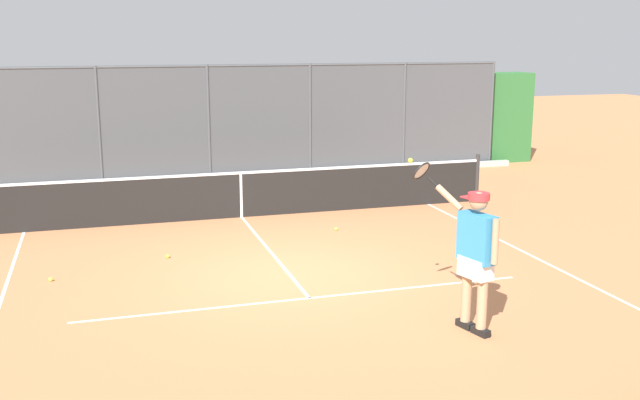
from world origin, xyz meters
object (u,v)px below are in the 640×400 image
at_px(tennis_ball_near_net, 336,229).
at_px(tennis_ball_near_baseline, 168,256).
at_px(tennis_ball_mid_court, 51,279).
at_px(tennis_player, 475,249).

bearing_deg(tennis_ball_near_net, tennis_ball_near_baseline, 15.60).
bearing_deg(tennis_ball_near_baseline, tennis_ball_mid_court, 21.66).
height_order(tennis_ball_mid_court, tennis_ball_near_baseline, same).
distance_m(tennis_ball_near_baseline, tennis_ball_near_net, 3.42).
relative_size(tennis_ball_mid_court, tennis_ball_near_net, 1.00).
bearing_deg(tennis_ball_near_net, tennis_player, 91.15).
xyz_separation_m(tennis_ball_mid_court, tennis_ball_near_baseline, (-1.84, -0.73, 0.00)).
bearing_deg(tennis_ball_mid_court, tennis_ball_near_baseline, -158.34).
bearing_deg(tennis_player, tennis_ball_near_baseline, 23.38).
relative_size(tennis_ball_near_baseline, tennis_ball_near_net, 1.00).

